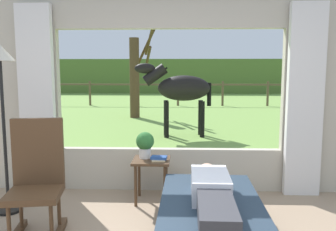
{
  "coord_description": "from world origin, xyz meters",
  "views": [
    {
      "loc": [
        0.16,
        -2.29,
        1.57
      ],
      "look_at": [
        0.0,
        1.8,
        1.05
      ],
      "focal_mm": 37.51,
      "sensor_mm": 36.0,
      "label": 1
    }
  ],
  "objects_px": {
    "horse": "(180,89)",
    "side_table": "(151,167)",
    "floor_lamp_left": "(1,78)",
    "pasture_tree": "(136,75)",
    "book_stack": "(159,158)",
    "reclining_person": "(212,194)",
    "recliner_sofa": "(211,225)",
    "potted_plant": "(145,143)",
    "rocking_chair": "(37,180)"
  },
  "relations": [
    {
      "from": "floor_lamp_left",
      "to": "pasture_tree",
      "type": "bearing_deg",
      "value": 86.94
    },
    {
      "from": "side_table",
      "to": "reclining_person",
      "type": "bearing_deg",
      "value": -61.84
    },
    {
      "from": "rocking_chair",
      "to": "side_table",
      "type": "bearing_deg",
      "value": 32.94
    },
    {
      "from": "side_table",
      "to": "horse",
      "type": "xyz_separation_m",
      "value": [
        0.33,
        4.2,
        0.73
      ]
    },
    {
      "from": "potted_plant",
      "to": "book_stack",
      "type": "xyz_separation_m",
      "value": [
        0.17,
        -0.11,
        -0.16
      ]
    },
    {
      "from": "floor_lamp_left",
      "to": "recliner_sofa",
      "type": "bearing_deg",
      "value": -18.55
    },
    {
      "from": "reclining_person",
      "to": "side_table",
      "type": "height_order",
      "value": "reclining_person"
    },
    {
      "from": "horse",
      "to": "pasture_tree",
      "type": "bearing_deg",
      "value": 19.12
    },
    {
      "from": "horse",
      "to": "reclining_person",
      "type": "bearing_deg",
      "value": 178.48
    },
    {
      "from": "potted_plant",
      "to": "recliner_sofa",
      "type": "bearing_deg",
      "value": -59.09
    },
    {
      "from": "potted_plant",
      "to": "pasture_tree",
      "type": "relative_size",
      "value": 0.11
    },
    {
      "from": "recliner_sofa",
      "to": "floor_lamp_left",
      "type": "relative_size",
      "value": 0.92
    },
    {
      "from": "rocking_chair",
      "to": "floor_lamp_left",
      "type": "distance_m",
      "value": 1.23
    },
    {
      "from": "potted_plant",
      "to": "floor_lamp_left",
      "type": "relative_size",
      "value": 0.17
    },
    {
      "from": "rocking_chair",
      "to": "side_table",
      "type": "distance_m",
      "value": 1.37
    },
    {
      "from": "recliner_sofa",
      "to": "book_stack",
      "type": "xyz_separation_m",
      "value": [
        -0.53,
        1.06,
        0.33
      ]
    },
    {
      "from": "reclining_person",
      "to": "horse",
      "type": "distance_m",
      "value": 5.41
    },
    {
      "from": "reclining_person",
      "to": "side_table",
      "type": "xyz_separation_m",
      "value": [
        -0.62,
        1.17,
        -0.1
      ]
    },
    {
      "from": "side_table",
      "to": "pasture_tree",
      "type": "xyz_separation_m",
      "value": [
        -1.16,
        7.58,
        1.03
      ]
    },
    {
      "from": "recliner_sofa",
      "to": "floor_lamp_left",
      "type": "distance_m",
      "value": 2.65
    },
    {
      "from": "rocking_chair",
      "to": "floor_lamp_left",
      "type": "relative_size",
      "value": 0.6
    },
    {
      "from": "pasture_tree",
      "to": "rocking_chair",
      "type": "bearing_deg",
      "value": -89.04
    },
    {
      "from": "floor_lamp_left",
      "to": "pasture_tree",
      "type": "distance_m",
      "value": 7.97
    },
    {
      "from": "book_stack",
      "to": "horse",
      "type": "distance_m",
      "value": 4.3
    },
    {
      "from": "side_table",
      "to": "floor_lamp_left",
      "type": "distance_m",
      "value": 1.95
    },
    {
      "from": "recliner_sofa",
      "to": "reclining_person",
      "type": "xyz_separation_m",
      "value": [
        -0.0,
        -0.05,
        0.3
      ]
    },
    {
      "from": "book_stack",
      "to": "pasture_tree",
      "type": "relative_size",
      "value": 0.06
    },
    {
      "from": "side_table",
      "to": "book_stack",
      "type": "distance_m",
      "value": 0.16
    },
    {
      "from": "rocking_chair",
      "to": "side_table",
      "type": "xyz_separation_m",
      "value": [
        1.01,
        0.91,
        -0.12
      ]
    },
    {
      "from": "rocking_chair",
      "to": "side_table",
      "type": "height_order",
      "value": "rocking_chair"
    },
    {
      "from": "recliner_sofa",
      "to": "floor_lamp_left",
      "type": "xyz_separation_m",
      "value": [
        -2.21,
        0.74,
        1.28
      ]
    },
    {
      "from": "recliner_sofa",
      "to": "reclining_person",
      "type": "height_order",
      "value": "reclining_person"
    },
    {
      "from": "recliner_sofa",
      "to": "side_table",
      "type": "height_order",
      "value": "side_table"
    },
    {
      "from": "side_table",
      "to": "pasture_tree",
      "type": "height_order",
      "value": "pasture_tree"
    },
    {
      "from": "horse",
      "to": "pasture_tree",
      "type": "height_order",
      "value": "pasture_tree"
    },
    {
      "from": "rocking_chair",
      "to": "potted_plant",
      "type": "distance_m",
      "value": 1.36
    },
    {
      "from": "book_stack",
      "to": "horse",
      "type": "height_order",
      "value": "horse"
    },
    {
      "from": "side_table",
      "to": "book_stack",
      "type": "bearing_deg",
      "value": -30.73
    },
    {
      "from": "book_stack",
      "to": "floor_lamp_left",
      "type": "distance_m",
      "value": 1.95
    },
    {
      "from": "recliner_sofa",
      "to": "side_table",
      "type": "distance_m",
      "value": 1.3
    },
    {
      "from": "potted_plant",
      "to": "side_table",
      "type": "bearing_deg",
      "value": -36.87
    },
    {
      "from": "potted_plant",
      "to": "horse",
      "type": "distance_m",
      "value": 4.18
    },
    {
      "from": "reclining_person",
      "to": "potted_plant",
      "type": "xyz_separation_m",
      "value": [
        -0.7,
        1.23,
        0.18
      ]
    },
    {
      "from": "side_table",
      "to": "horse",
      "type": "bearing_deg",
      "value": 85.48
    },
    {
      "from": "reclining_person",
      "to": "horse",
      "type": "bearing_deg",
      "value": 94.13
    },
    {
      "from": "book_stack",
      "to": "rocking_chair",
      "type": "bearing_deg",
      "value": -142.13
    },
    {
      "from": "horse",
      "to": "book_stack",
      "type": "bearing_deg",
      "value": 172.13
    },
    {
      "from": "floor_lamp_left",
      "to": "horse",
      "type": "bearing_deg",
      "value": 67.3
    },
    {
      "from": "side_table",
      "to": "floor_lamp_left",
      "type": "xyz_separation_m",
      "value": [
        -1.58,
        -0.38,
        1.07
      ]
    },
    {
      "from": "horse",
      "to": "side_table",
      "type": "bearing_deg",
      "value": 170.84
    }
  ]
}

